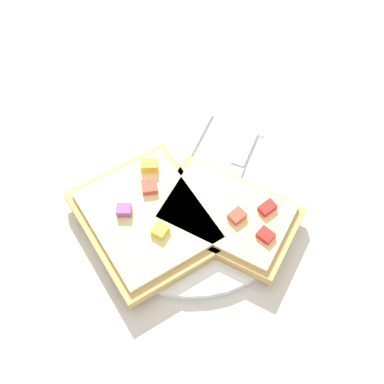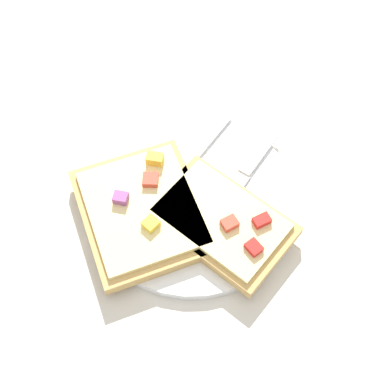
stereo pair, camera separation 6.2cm
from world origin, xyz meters
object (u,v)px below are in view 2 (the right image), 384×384
object	(u,v)px
pizza_slice_main	(143,210)
pizza_slice_corner	(221,222)
fork	(179,174)
plate	(192,199)
knife	(240,179)

from	to	relation	value
pizza_slice_main	pizza_slice_corner	xyz separation A→B (m)	(0.06, -0.07, -0.00)
fork	pizza_slice_corner	xyz separation A→B (m)	(-0.01, -0.08, 0.01)
plate	pizza_slice_main	world-z (taller)	pizza_slice_main
plate	pizza_slice_corner	size ratio (longest dim) A/B	1.46
knife	pizza_slice_corner	world-z (taller)	pizza_slice_corner
fork	pizza_slice_corner	distance (m)	0.08
fork	plate	bearing A→B (deg)	62.97
pizza_slice_corner	knife	bearing A→B (deg)	107.80
pizza_slice_main	pizza_slice_corner	distance (m)	0.09
plate	pizza_slice_corner	distance (m)	0.05
pizza_slice_main	plate	bearing A→B (deg)	-87.70
fork	pizza_slice_main	size ratio (longest dim) A/B	1.02
plate	knife	bearing A→B (deg)	-18.91
fork	pizza_slice_main	bearing A→B (deg)	-2.74
fork	pizza_slice_main	world-z (taller)	pizza_slice_main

